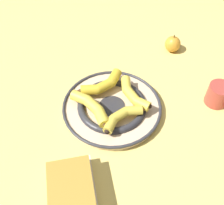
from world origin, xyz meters
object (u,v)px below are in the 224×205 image
at_px(banana_a, 132,93).
at_px(banana_d, 102,85).
at_px(apple, 173,44).
at_px(banana_c, 92,107).
at_px(coffee_mug, 219,95).
at_px(banana_b, 122,116).
at_px(decorative_bowl, 112,106).
at_px(book_stack, 73,186).

height_order(banana_a, banana_d, banana_d).
relative_size(banana_a, apple, 2.00).
xyz_separation_m(banana_c, coffee_mug, (-0.09, 0.46, -0.01)).
distance_m(banana_b, apple, 0.49).
distance_m(decorative_bowl, banana_d, 0.09).
distance_m(banana_a, apple, 0.38).
distance_m(book_stack, apple, 0.77).
bearing_deg(banana_d, banana_b, -99.35).
bearing_deg(book_stack, apple, -50.13).
relative_size(decorative_bowl, banana_d, 2.17).
height_order(banana_b, banana_c, banana_c).
relative_size(decorative_bowl, banana_a, 2.21).
bearing_deg(banana_a, decorative_bowl, -95.76).
bearing_deg(coffee_mug, banana_b, -103.91).
bearing_deg(banana_c, decorative_bowl, -105.02).
bearing_deg(apple, banana_c, -39.20).
xyz_separation_m(banana_a, coffee_mug, (-0.02, 0.32, -0.01)).
xyz_separation_m(banana_a, banana_b, (0.11, -0.03, -0.00)).
bearing_deg(coffee_mug, banana_c, -111.90).
xyz_separation_m(banana_c, banana_d, (-0.11, 0.03, -0.00)).
relative_size(decorative_bowl, banana_c, 2.19).
bearing_deg(decorative_bowl, banana_a, 116.25).
relative_size(banana_a, banana_b, 1.11).
relative_size(banana_c, apple, 2.01).
distance_m(decorative_bowl, banana_a, 0.09).
bearing_deg(apple, banana_a, -29.73).
distance_m(decorative_bowl, banana_c, 0.09).
xyz_separation_m(banana_b, apple, (-0.43, 0.22, -0.02)).
xyz_separation_m(decorative_bowl, apple, (-0.36, 0.26, 0.02)).
bearing_deg(book_stack, banana_b, -51.62).
distance_m(decorative_bowl, coffee_mug, 0.40).
bearing_deg(coffee_mug, banana_a, -119.99).
height_order(coffee_mug, apple, same).
xyz_separation_m(decorative_bowl, banana_c, (0.04, -0.07, 0.04)).
bearing_deg(book_stack, banana_a, -48.29).
height_order(banana_a, coffee_mug, coffee_mug).
xyz_separation_m(decorative_bowl, banana_b, (0.07, 0.04, 0.04)).
relative_size(coffee_mug, apple, 1.44).
bearing_deg(apple, banana_b, -26.95).
bearing_deg(banana_b, banana_c, -55.99).
xyz_separation_m(banana_d, apple, (-0.29, 0.30, -0.02)).
xyz_separation_m(decorative_bowl, coffee_mug, (-0.05, 0.39, 0.02)).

